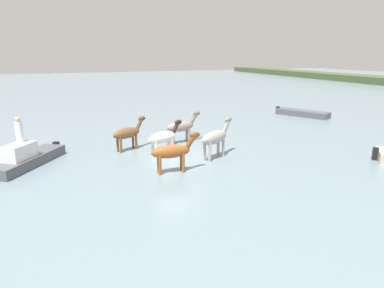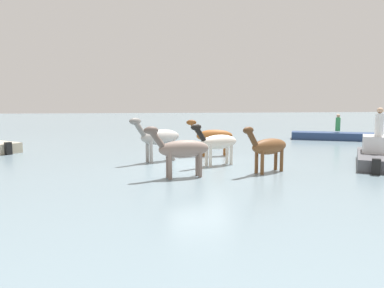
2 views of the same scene
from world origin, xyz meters
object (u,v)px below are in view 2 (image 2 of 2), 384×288
(horse_chestnut_trailing, at_px, (182,149))
(horse_mid_herd, at_px, (213,136))
(horse_rear_stallion, at_px, (159,137))
(horse_lead, at_px, (268,147))
(horse_pinto_flank, at_px, (217,142))
(person_watcher_seated, at_px, (379,123))
(boat_launch_far, at_px, (373,157))
(person_helmsman_aft, at_px, (338,123))
(boat_tender_starboard, at_px, (334,137))

(horse_chestnut_trailing, xyz_separation_m, horse_mid_herd, (4.70, -2.15, -0.01))
(horse_rear_stallion, bearing_deg, horse_chestnut_trailing, 69.99)
(horse_chestnut_trailing, distance_m, horse_mid_herd, 5.17)
(horse_lead, relative_size, horse_pinto_flank, 0.98)
(horse_rear_stallion, distance_m, person_watcher_seated, 9.23)
(horse_rear_stallion, height_order, person_watcher_seated, person_watcher_seated)
(horse_chestnut_trailing, height_order, person_watcher_seated, person_watcher_seated)
(boat_launch_far, bearing_deg, horse_lead, 134.66)
(horse_rear_stallion, bearing_deg, person_helmsman_aft, 179.93)
(boat_launch_far, distance_m, person_watcher_seated, 1.43)
(horse_lead, distance_m, boat_tender_starboard, 13.74)
(horse_rear_stallion, relative_size, boat_launch_far, 0.57)
(horse_pinto_flank, relative_size, person_helmsman_aft, 1.85)
(horse_chestnut_trailing, xyz_separation_m, boat_tender_starboard, (10.74, -12.23, -0.80))
(boat_tender_starboard, relative_size, person_helmsman_aft, 4.84)
(horse_pinto_flank, xyz_separation_m, boat_tender_starboard, (8.67, -10.48, -0.78))
(person_watcher_seated, bearing_deg, boat_launch_far, 85.54)
(boat_launch_far, bearing_deg, horse_chestnut_trailing, 133.20)
(horse_pinto_flank, bearing_deg, person_watcher_seated, 150.32)
(horse_rear_stallion, relative_size, person_watcher_seated, 1.99)
(horse_mid_herd, xyz_separation_m, person_helmsman_aft, (5.90, -10.27, 0.20))
(horse_chestnut_trailing, height_order, boat_launch_far, horse_chestnut_trailing)
(horse_mid_herd, height_order, boat_launch_far, horse_mid_herd)
(horse_lead, height_order, person_watcher_seated, person_watcher_seated)
(person_helmsman_aft, bearing_deg, horse_mid_herd, 119.89)
(horse_chestnut_trailing, height_order, horse_mid_herd, horse_chestnut_trailing)
(boat_tender_starboard, height_order, person_helmsman_aft, person_helmsman_aft)
(horse_chestnut_trailing, bearing_deg, person_watcher_seated, 178.09)
(horse_mid_herd, bearing_deg, horse_rear_stallion, 27.26)
(horse_mid_herd, height_order, boat_tender_starboard, horse_mid_herd)
(boat_launch_far, bearing_deg, boat_tender_starboard, 11.54)
(horse_chestnut_trailing, relative_size, person_watcher_seated, 1.94)
(person_helmsman_aft, bearing_deg, horse_rear_stallion, 118.90)
(horse_chestnut_trailing, relative_size, horse_mid_herd, 1.02)
(horse_mid_herd, xyz_separation_m, boat_launch_far, (-3.44, -6.07, -0.66))
(horse_pinto_flank, bearing_deg, horse_chestnut_trailing, 27.14)
(horse_mid_herd, bearing_deg, horse_pinto_flank, 83.59)
(horse_pinto_flank, bearing_deg, boat_launch_far, 150.25)
(horse_chestnut_trailing, distance_m, horse_rear_stallion, 3.49)
(boat_launch_far, bearing_deg, horse_pinto_flank, 117.41)
(horse_chestnut_trailing, height_order, horse_lead, horse_chestnut_trailing)
(horse_lead, bearing_deg, horse_rear_stallion, -65.68)
(horse_lead, relative_size, person_watcher_seated, 1.80)
(horse_chestnut_trailing, xyz_separation_m, horse_pinto_flank, (2.07, -1.74, -0.02))
(horse_pinto_flank, height_order, boat_tender_starboard, horse_pinto_flank)
(horse_pinto_flank, relative_size, boat_launch_far, 0.53)
(person_watcher_seated, bearing_deg, boat_tender_starboard, -22.00)
(horse_mid_herd, bearing_deg, horse_lead, 106.46)
(horse_lead, bearing_deg, horse_pinto_flank, -75.11)
(horse_lead, relative_size, boat_launch_far, 0.51)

